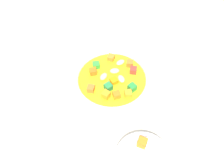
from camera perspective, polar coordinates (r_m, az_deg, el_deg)
ground_plane at (r=60.97cm, az=-0.00°, el=-1.78°), size 140.00×140.00×2.00cm
soup_bowl_main at (r=58.12cm, az=0.01°, el=0.21°), size 16.33×16.33×5.43cm
spoon at (r=67.56cm, az=-6.11°, el=6.87°), size 14.74×14.03×0.78cm
side_bowl_small at (r=51.13cm, az=6.25°, el=-15.12°), size 9.96×9.96×4.11cm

